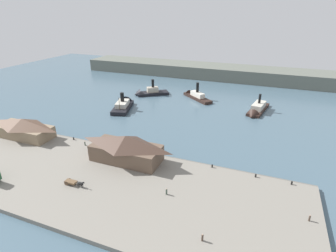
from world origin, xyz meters
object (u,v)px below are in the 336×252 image
at_px(ferry_outer_harbor, 195,95).
at_px(ferry_mid_harbor, 148,93).
at_px(pedestrian_near_cart, 166,192).
at_px(ferry_moored_west, 124,105).
at_px(pedestrian_walking_east, 202,238).
at_px(ferry_shed_east_terminal, 23,128).
at_px(ferry_moored_east, 257,110).
at_px(mooring_post_east, 212,166).
at_px(mooring_post_west, 256,176).
at_px(ferry_shed_central_terminal, 126,148).
at_px(mooring_post_center_east, 74,139).
at_px(pedestrian_walking_west, 85,143).
at_px(pedestrian_at_waters_edge, 309,218).
at_px(mooring_post_center_west, 292,183).
at_px(horse_cart, 74,182).

relative_size(ferry_outer_harbor, ferry_mid_harbor, 1.05).
bearing_deg(pedestrian_near_cart, ferry_moored_west, 128.56).
bearing_deg(pedestrian_walking_east, ferry_shed_east_terminal, 162.31).
height_order(pedestrian_near_cart, pedestrian_walking_east, same).
height_order(pedestrian_walking_east, ferry_moored_east, ferry_moored_east).
xyz_separation_m(pedestrian_walking_east, mooring_post_east, (-4.15, 27.10, -0.34)).
bearing_deg(mooring_post_west, ferry_shed_central_terminal, -172.51).
bearing_deg(mooring_post_center_east, ferry_shed_central_terminal, -12.28).
xyz_separation_m(pedestrian_near_cart, ferry_outer_harbor, (-16.31, 81.61, -0.66)).
relative_size(pedestrian_walking_west, mooring_post_center_east, 1.73).
xyz_separation_m(mooring_post_center_east, ferry_outer_harbor, (25.17, 65.46, -0.31)).
height_order(ferry_shed_east_terminal, pedestrian_near_cart, ferry_shed_east_terminal).
height_order(ferry_shed_central_terminal, pedestrian_walking_east, ferry_shed_central_terminal).
bearing_deg(ferry_shed_central_terminal, ferry_moored_east, 60.95).
distance_m(pedestrian_at_waters_edge, ferry_mid_harbor, 104.77).
bearing_deg(pedestrian_walking_west, ferry_shed_east_terminal, -174.80).
distance_m(pedestrian_at_waters_edge, ferry_moored_east, 69.79).
relative_size(ferry_shed_central_terminal, mooring_post_center_east, 23.66).
height_order(ferry_shed_east_terminal, pedestrian_walking_east, ferry_shed_east_terminal).
height_order(mooring_post_center_west, ferry_outer_harbor, ferry_outer_harbor).
bearing_deg(pedestrian_near_cart, ferry_moored_east, 77.28).
height_order(ferry_moored_east, ferry_mid_harbor, ferry_mid_harbor).
bearing_deg(ferry_mid_harbor, mooring_post_center_east, -89.91).
bearing_deg(pedestrian_walking_east, mooring_post_center_west, 57.32).
height_order(mooring_post_center_west, ferry_moored_west, ferry_moored_west).
relative_size(pedestrian_near_cart, mooring_post_east, 1.94).
bearing_deg(ferry_shed_central_terminal, mooring_post_east, 12.06).
relative_size(ferry_shed_east_terminal, ferry_outer_harbor, 1.10).
bearing_deg(ferry_moored_east, ferry_shed_east_terminal, -141.96).
bearing_deg(ferry_shed_east_terminal, mooring_post_center_east, 13.47).
bearing_deg(mooring_post_west, pedestrian_walking_east, -106.68).
bearing_deg(mooring_post_west, ferry_moored_east, 94.11).
xyz_separation_m(ferry_shed_central_terminal, pedestrian_walking_east, (29.24, -21.74, -3.32)).
bearing_deg(mooring_post_west, mooring_post_east, 177.81).
relative_size(pedestrian_at_waters_edge, ferry_moored_west, 0.08).
bearing_deg(mooring_post_center_west, mooring_post_center_east, 179.67).
relative_size(ferry_shed_east_terminal, horse_cart, 3.57).
distance_m(horse_cart, ferry_moored_east, 85.83).
bearing_deg(mooring_post_center_east, ferry_moored_east, 43.55).
bearing_deg(pedestrian_walking_west, mooring_post_center_east, 162.17).
xyz_separation_m(horse_cart, ferry_moored_west, (-19.94, 60.06, -0.70)).
height_order(pedestrian_near_cart, mooring_post_east, pedestrian_near_cart).
relative_size(ferry_shed_central_terminal, ferry_outer_harbor, 1.09).
bearing_deg(ferry_outer_harbor, ferry_shed_east_terminal, -121.66).
height_order(mooring_post_center_west, ferry_moored_east, ferry_moored_east).
relative_size(mooring_post_center_west, ferry_mid_harbor, 0.05).
bearing_deg(ferry_shed_central_terminal, mooring_post_center_west, 5.98).
relative_size(pedestrian_near_cart, ferry_outer_harbor, 0.09).
distance_m(pedestrian_near_cart, mooring_post_center_west, 33.00).
distance_m(mooring_post_center_east, ferry_moored_east, 79.28).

